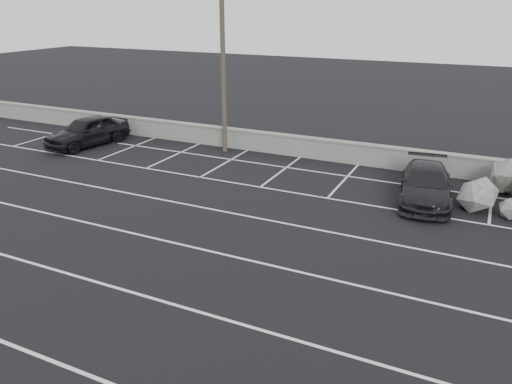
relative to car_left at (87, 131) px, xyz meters
The scene contains 6 objects.
ground 15.12m from the car_left, 46.64° to the right, with size 120.00×120.00×0.00m, color black.
seawall 10.80m from the car_left, 16.28° to the left, with size 50.00×0.45×1.06m.
stall_lines 12.22m from the car_left, 32.57° to the right, with size 36.00×20.05×0.01m.
car_left is the anchor object (origin of this frame).
car_right 17.93m from the car_left, ahead, with size 1.92×4.73×1.37m, color black.
utility_pole 8.58m from the car_left, 16.86° to the left, with size 1.22×0.24×9.17m.
Camera 1 is at (9.42, -9.16, 7.45)m, focal length 35.00 mm.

